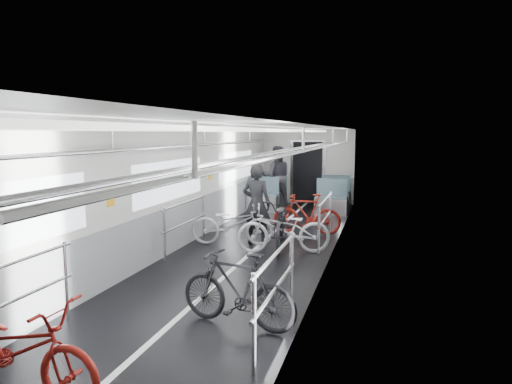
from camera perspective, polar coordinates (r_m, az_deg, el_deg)
car_shell at (r=9.98m, az=1.64°, el=0.70°), size 3.02×14.01×2.41m
bike_left_near at (r=4.63m, az=-27.85°, el=-16.97°), size 1.73×0.66×0.90m
bike_left_far at (r=9.39m, az=-2.96°, el=-3.96°), size 1.77×0.90×0.89m
bike_right_near at (r=5.52m, az=-2.33°, el=-12.00°), size 1.59×0.72×0.92m
bike_right_mid at (r=8.75m, az=3.48°, el=-4.66°), size 1.88×1.07×0.93m
bike_right_far at (r=10.43m, az=6.36°, el=-2.72°), size 1.57×0.48×0.93m
bike_aisle at (r=9.25m, az=3.23°, el=-3.78°), size 0.96×1.99×1.00m
person_standing at (r=9.42m, az=0.07°, el=-1.53°), size 0.64×0.45×1.66m
person_seated at (r=14.25m, az=2.58°, el=1.97°), size 1.08×0.94×1.89m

